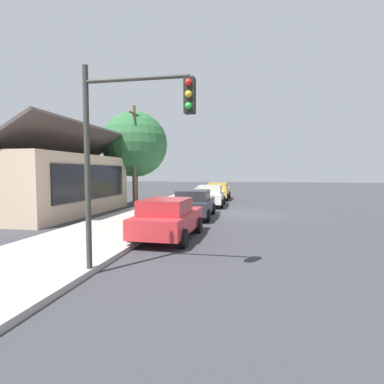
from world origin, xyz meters
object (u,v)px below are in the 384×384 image
Objects in this scene: car_charcoal at (194,203)px; shade_tree at (135,144)px; utility_pole_wooden at (134,154)px; traffic_light_main at (127,135)px; fire_hydrant_red at (173,207)px; car_ivory at (210,195)px; car_cherry at (168,218)px; car_mustard at (218,191)px.

car_charcoal is 0.64× the size of shade_tree.
car_charcoal is 0.64× the size of utility_pole_wooden.
traffic_light_main is 7.32× the size of fire_hydrant_red.
car_ivory is 0.65× the size of utility_pole_wooden.
car_cherry reaches higher than fire_hydrant_red.
utility_pole_wooden is 10.56× the size of fire_hydrant_red.
car_charcoal is at bearing -136.93° from shade_tree.
shade_tree reaches higher than car_cherry.
car_charcoal is 11.69m from car_mustard.
fire_hydrant_red is at bearing -141.28° from shade_tree.
car_cherry is 14.17m from shade_tree.
traffic_light_main is 15.93m from utility_pole_wooden.
car_mustard is 21.89m from traffic_light_main.
shade_tree is (6.51, 6.09, 3.98)m from car_charcoal.
car_mustard is at bearing 0.96° from car_cherry.
car_mustard is 0.63× the size of utility_pole_wooden.
traffic_light_main is (-21.73, -0.07, 2.67)m from car_mustard.
car_ivory is at bearing 0.25° from traffic_light_main.
utility_pole_wooden is at bearing 20.81° from traffic_light_main.
car_charcoal is 7.94m from utility_pole_wooden.
traffic_light_main reaches higher than car_cherry.
car_ivory is at bearing -94.79° from shade_tree.
shade_tree reaches higher than traffic_light_main.
traffic_light_main is 0.69× the size of utility_pole_wooden.
shade_tree reaches higher than car_ivory.
car_cherry is 0.93× the size of car_charcoal.
utility_pole_wooden is at bearing 46.82° from car_charcoal.
traffic_light_main is at bearing 177.90° from car_ivory.
car_cherry is 0.94× the size of car_mustard.
car_charcoal is at bearing 1.12° from traffic_light_main.
traffic_light_main is at bearing 179.54° from car_charcoal.
car_mustard is at bearing -2.37° from car_ivory.
car_ivory is 0.94× the size of traffic_light_main.
shade_tree is at bearing 20.79° from traffic_light_main.
car_mustard is at bearing 0.18° from traffic_light_main.
car_charcoal and car_mustard have the same top height.
utility_pole_wooden is (4.85, 5.46, 3.11)m from car_charcoal.
car_ivory is 16.25m from traffic_light_main.
traffic_light_main is 11.31m from fire_hydrant_red.
traffic_light_main is at bearing -159.21° from shade_tree.
car_charcoal is 5.99m from car_ivory.
car_charcoal is 6.73× the size of fire_hydrant_red.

